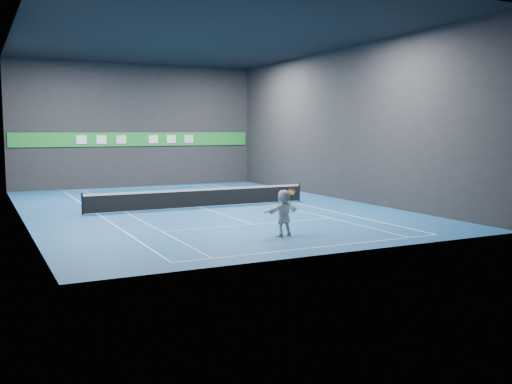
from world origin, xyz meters
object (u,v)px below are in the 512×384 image
player (284,213)px  tennis_racket (291,193)px  tennis_net (200,197)px  tennis_ball (279,163)px

player → tennis_racket: size_ratio=2.95×
tennis_net → tennis_racket: size_ratio=20.20×
tennis_ball → tennis_racket: (0.59, 0.05, -1.17)m
player → tennis_ball: (-0.22, 0.00, 1.95)m
player → tennis_net: size_ratio=0.15×
tennis_ball → tennis_racket: size_ratio=0.11×
player → tennis_racket: (0.37, 0.05, 0.78)m
player → tennis_net: bearing=-102.6°
player → tennis_net: player is taller
tennis_ball → tennis_net: size_ratio=0.01×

